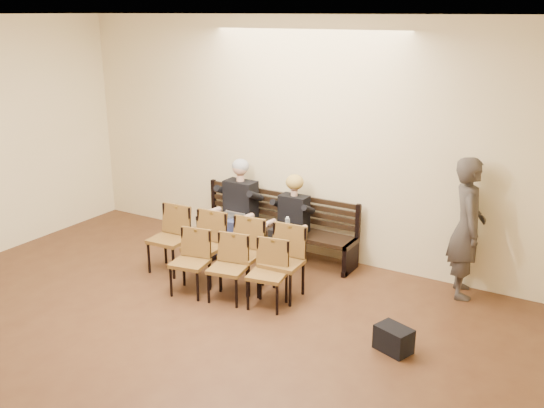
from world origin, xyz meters
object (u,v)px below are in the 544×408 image
(bag, at_px, (394,339))
(chair_row_front, at_px, (228,269))
(seated_man, at_px, (237,205))
(chair_row_back, at_px, (222,251))
(passerby, at_px, (468,217))
(laptop, at_px, (231,217))
(water_bottle, at_px, (287,233))
(bench, at_px, (274,240))
(seated_woman, at_px, (291,223))

(bag, bearing_deg, chair_row_front, 177.69)
(seated_man, relative_size, chair_row_back, 0.63)
(passerby, bearing_deg, laptop, 75.47)
(water_bottle, relative_size, chair_row_back, 0.10)
(bench, xyz_separation_m, passerby, (2.79, 0.10, 0.83))
(seated_woman, distance_m, laptop, 0.95)
(seated_woman, bearing_deg, water_bottle, -69.53)
(laptop, distance_m, bag, 3.44)
(laptop, height_order, bag, laptop)
(water_bottle, xyz_separation_m, passerby, (2.33, 0.49, 0.49))
(laptop, bearing_deg, passerby, 4.82)
(water_bottle, bearing_deg, chair_row_back, -122.28)
(seated_woman, xyz_separation_m, passerby, (2.44, 0.22, 0.45))
(chair_row_front, bearing_deg, bag, -12.73)
(seated_man, distance_m, seated_woman, 0.94)
(passerby, height_order, chair_row_front, passerby)
(seated_man, relative_size, bag, 3.78)
(passerby, xyz_separation_m, chair_row_back, (-2.86, -1.33, -0.59))
(seated_man, height_order, chair_row_front, seated_man)
(seated_man, xyz_separation_m, passerby, (3.37, 0.22, 0.34))
(bench, xyz_separation_m, chair_row_back, (-0.07, -1.23, 0.24))
(water_bottle, relative_size, passerby, 0.11)
(seated_man, bearing_deg, water_bottle, -14.83)
(seated_man, height_order, laptop, seated_man)
(bag, bearing_deg, bench, 146.07)
(passerby, height_order, chair_row_back, passerby)
(water_bottle, xyz_separation_m, chair_row_front, (-0.19, -1.21, -0.14))
(bag, height_order, chair_row_front, chair_row_front)
(bench, bearing_deg, chair_row_back, -93.48)
(bench, bearing_deg, water_bottle, -40.96)
(water_bottle, relative_size, bag, 0.60)
(seated_man, bearing_deg, chair_row_front, -60.25)
(laptop, relative_size, chair_row_back, 0.15)
(seated_woman, distance_m, passerby, 2.49)
(passerby, bearing_deg, seated_woman, 74.22)
(laptop, bearing_deg, seated_man, 85.85)
(chair_row_front, xyz_separation_m, chair_row_back, (-0.34, 0.37, 0.05))
(chair_row_back, bearing_deg, seated_man, 111.22)
(bag, xyz_separation_m, passerby, (0.27, 1.79, 0.92))
(seated_woman, height_order, bag, seated_woman)
(laptop, distance_m, chair_row_front, 1.58)
(seated_man, bearing_deg, laptop, -92.56)
(passerby, bearing_deg, chair_row_front, 103.08)
(chair_row_back, bearing_deg, bag, -13.34)
(laptop, xyz_separation_m, chair_row_front, (0.85, -1.32, -0.16))
(seated_woman, bearing_deg, bench, 161.15)
(chair_row_front, bearing_deg, seated_woman, 76.32)
(seated_man, distance_m, passerby, 3.39)
(laptop, height_order, water_bottle, laptop)
(seated_man, bearing_deg, passerby, 3.74)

